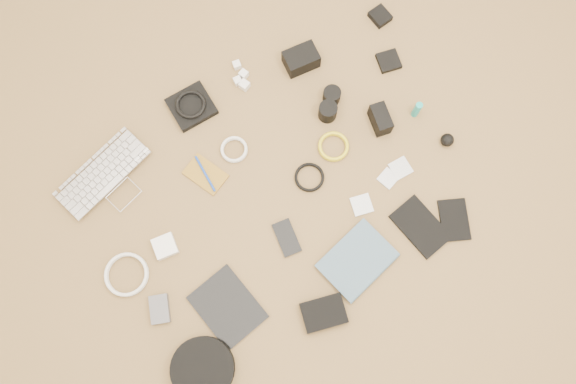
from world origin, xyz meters
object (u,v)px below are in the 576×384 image
laptop (113,183)px  tablet (228,307)px  dslr_camera (301,59)px  phone (287,238)px  paperback (376,279)px  headphone_case (203,369)px

laptop → tablet: size_ratio=1.51×
dslr_camera → tablet: bearing=-130.3°
laptop → dslr_camera: size_ratio=2.84×
tablet → phone: 0.33m
dslr_camera → paperback: bearing=-97.3°
laptop → tablet: bearing=-92.4°
dslr_camera → phone: size_ratio=0.98×
phone → paperback: (0.20, -0.29, 0.01)m
dslr_camera → tablet: size_ratio=0.53×
phone → headphone_case: (-0.48, -0.25, 0.02)m
laptop → dslr_camera: 0.86m
laptop → tablet: laptop is taller
laptop → headphone_case: headphone_case is taller
headphone_case → paperback: size_ratio=0.87×
dslr_camera → tablet: dslr_camera is taller
phone → headphone_case: bearing=-144.6°
paperback → laptop: bearing=26.1°
phone → paperback: size_ratio=0.52×
headphone_case → dslr_camera: bearing=43.4°
laptop → phone: size_ratio=2.80×
tablet → headphone_case: bearing=-150.1°
tablet → paperback: (0.51, -0.18, 0.01)m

